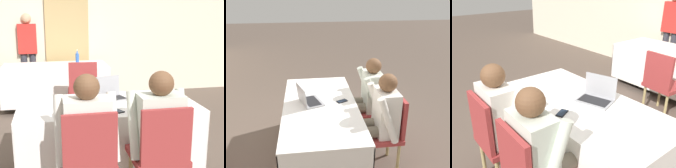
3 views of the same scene
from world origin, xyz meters
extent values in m
plane|color=brown|center=(0.00, 0.00, 0.00)|extent=(24.00, 24.00, 0.00)
cube|color=white|center=(0.00, 0.00, 0.72)|extent=(1.78, 0.86, 0.02)
cube|color=white|center=(0.00, -0.43, 0.41)|extent=(1.78, 0.01, 0.60)
cube|color=white|center=(0.00, 0.43, 0.41)|extent=(1.78, 0.01, 0.60)
cube|color=white|center=(-0.88, 0.00, 0.41)|extent=(0.01, 0.86, 0.60)
cylinder|color=#333333|center=(0.00, 0.00, 0.06)|extent=(0.06, 0.06, 0.11)
cube|color=white|center=(-0.47, 2.39, 0.72)|extent=(1.78, 0.86, 0.02)
cube|color=white|center=(-0.47, 1.96, 0.41)|extent=(1.78, 0.01, 0.60)
cube|color=white|center=(-1.35, 2.39, 0.41)|extent=(0.01, 0.86, 0.60)
cylinder|color=#333333|center=(-0.47, 2.39, 0.06)|extent=(0.06, 0.06, 0.11)
cube|color=#99999E|center=(0.06, 0.10, 0.74)|extent=(0.38, 0.31, 0.02)
cube|color=black|center=(0.06, 0.10, 0.75)|extent=(0.32, 0.24, 0.00)
cube|color=#99999E|center=(0.02, 0.21, 0.85)|extent=(0.32, 0.13, 0.21)
cube|color=black|center=(0.02, 0.21, 0.85)|extent=(0.28, 0.11, 0.19)
cube|color=black|center=(0.04, -0.27, 0.73)|extent=(0.12, 0.14, 0.01)
cube|color=#192333|center=(0.04, -0.27, 0.74)|extent=(0.10, 0.13, 0.00)
cube|color=white|center=(-0.39, -0.13, 0.73)|extent=(0.29, 0.35, 0.00)
cube|color=white|center=(0.04, -0.02, 0.73)|extent=(0.28, 0.34, 0.00)
cube|color=white|center=(0.37, 0.18, 0.73)|extent=(0.22, 0.30, 0.00)
cylinder|color=tan|center=(-0.12, -0.49, 0.21)|extent=(0.04, 0.04, 0.42)
cylinder|color=tan|center=(-0.47, -0.49, 0.21)|extent=(0.04, 0.04, 0.42)
cylinder|color=tan|center=(-0.47, -0.84, 0.21)|extent=(0.04, 0.04, 0.42)
cube|color=#9E3333|center=(-0.29, -0.66, 0.45)|extent=(0.44, 0.44, 0.05)
cube|color=#9E3333|center=(-0.29, -0.86, 0.70)|extent=(0.40, 0.04, 0.45)
cube|color=#9E3333|center=(0.29, -0.86, 0.70)|extent=(0.40, 0.04, 0.45)
cylinder|color=tan|center=(-0.25, 1.80, 0.21)|extent=(0.04, 0.04, 0.42)
cylinder|color=tan|center=(0.08, 1.42, 0.21)|extent=(0.04, 0.04, 0.42)
cylinder|color=tan|center=(-0.27, 1.44, 0.21)|extent=(0.04, 0.04, 0.42)
cube|color=#9E3333|center=(-0.08, 1.61, 0.45)|extent=(0.47, 0.47, 0.05)
cube|color=#9E3333|center=(-0.10, 1.41, 0.70)|extent=(0.41, 0.07, 0.45)
cylinder|color=#665B4C|center=(-0.20, -0.53, 0.54)|extent=(0.13, 0.42, 0.13)
cylinder|color=#665B4C|center=(-0.38, -0.53, 0.54)|extent=(0.13, 0.42, 0.13)
cylinder|color=#665B4C|center=(-0.20, -0.35, 0.24)|extent=(0.10, 0.10, 0.47)
cylinder|color=#665B4C|center=(-0.38, -0.35, 0.24)|extent=(0.10, 0.10, 0.47)
cube|color=silver|center=(-0.29, -0.71, 0.73)|extent=(0.36, 0.22, 0.52)
cylinder|color=silver|center=(-0.08, -0.67, 0.74)|extent=(0.08, 0.26, 0.54)
cylinder|color=silver|center=(-0.50, -0.67, 0.74)|extent=(0.08, 0.26, 0.54)
sphere|color=brown|center=(-0.29, -0.71, 1.08)|extent=(0.20, 0.20, 0.20)
cylinder|color=#665B4C|center=(0.38, -0.53, 0.54)|extent=(0.13, 0.42, 0.13)
cylinder|color=#665B4C|center=(0.20, -0.53, 0.54)|extent=(0.13, 0.42, 0.13)
cube|color=silver|center=(0.29, -0.71, 0.73)|extent=(0.36, 0.22, 0.52)
cylinder|color=silver|center=(0.50, -0.67, 0.74)|extent=(0.08, 0.26, 0.54)
cylinder|color=silver|center=(0.08, -0.67, 0.74)|extent=(0.08, 0.26, 0.54)
sphere|color=brown|center=(0.29, -0.71, 1.08)|extent=(0.20, 0.20, 0.20)
cylinder|color=#33333D|center=(-1.03, 3.12, 0.42)|extent=(0.12, 0.12, 0.85)
cylinder|color=#33333D|center=(-0.87, 3.13, 0.42)|extent=(0.12, 0.12, 0.85)
cube|color=red|center=(-0.95, 3.12, 1.12)|extent=(0.35, 0.22, 0.55)
camera|label=1|loc=(-0.55, -2.95, 1.63)|focal=50.00mm
camera|label=2|loc=(-2.66, 0.14, 2.06)|focal=40.00mm
camera|label=3|loc=(1.53, -1.41, 1.81)|focal=40.00mm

